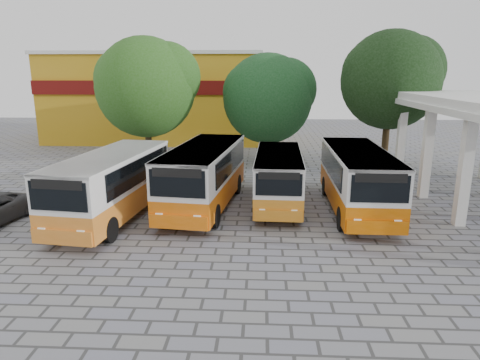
# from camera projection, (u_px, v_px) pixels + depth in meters

# --- Properties ---
(ground) EXTENTS (90.00, 90.00, 0.00)m
(ground) POSITION_uv_depth(u_px,v_px,m) (281.00, 237.00, 17.40)
(ground) COLOR slate
(ground) RESTS_ON ground
(shophouse_block) EXTENTS (20.40, 10.40, 8.30)m
(shophouse_block) POSITION_uv_depth(u_px,v_px,m) (159.00, 97.00, 42.08)
(shophouse_block) COLOR #B58312
(shophouse_block) RESTS_ON ground
(bus_far_left) EXTENTS (3.48, 8.53, 2.99)m
(bus_far_left) POSITION_uv_depth(u_px,v_px,m) (112.00, 182.00, 19.20)
(bus_far_left) COLOR orange
(bus_far_left) RESTS_ON ground
(bus_centre_left) EXTENTS (3.56, 8.71, 3.05)m
(bus_centre_left) POSITION_uv_depth(u_px,v_px,m) (204.00, 173.00, 20.81)
(bus_centre_left) COLOR #DF6308
(bus_centre_left) RESTS_ON ground
(bus_centre_right) EXTENTS (2.46, 7.34, 2.62)m
(bus_centre_right) POSITION_uv_depth(u_px,v_px,m) (278.00, 175.00, 21.38)
(bus_centre_right) COLOR orange
(bus_centre_right) RESTS_ON ground
(bus_far_right) EXTENTS (2.65, 8.26, 2.96)m
(bus_far_right) POSITION_uv_depth(u_px,v_px,m) (358.00, 177.00, 20.24)
(bus_far_right) COLOR #CB5900
(bus_far_right) RESTS_ON ground
(tree_left) EXTENTS (7.28, 6.93, 8.95)m
(tree_left) POSITION_uv_depth(u_px,v_px,m) (147.00, 84.00, 29.67)
(tree_left) COLOR #42331D
(tree_left) RESTS_ON ground
(tree_middle) EXTENTS (6.90, 6.58, 7.90)m
(tree_middle) POSITION_uv_depth(u_px,v_px,m) (269.00, 96.00, 31.41)
(tree_middle) COLOR #412513
(tree_middle) RESTS_ON ground
(tree_right) EXTENTS (6.76, 6.44, 9.22)m
(tree_right) POSITION_uv_depth(u_px,v_px,m) (392.00, 77.00, 27.96)
(tree_right) COLOR #3A2B17
(tree_right) RESTS_ON ground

